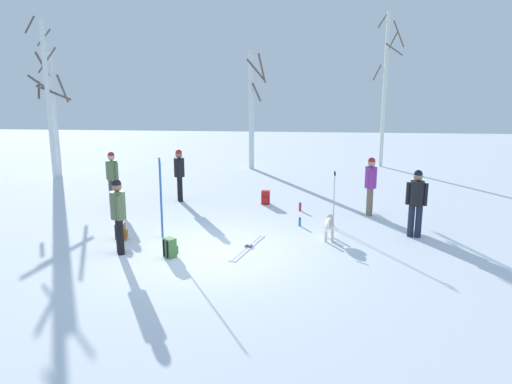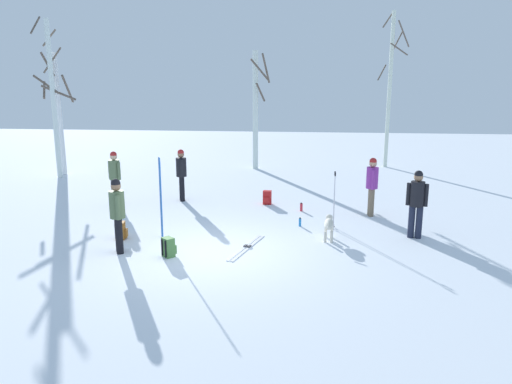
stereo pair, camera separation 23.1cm
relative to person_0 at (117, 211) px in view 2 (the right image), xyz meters
The scene contains 19 objects.
ground_plane 2.37m from the person_0, ahead, with size 60.00×60.00×0.00m, color white.
person_0 is the anchor object (origin of this frame).
person_1 7.23m from the person_0, 33.00° to the left, with size 0.34×0.52×1.72m.
person_2 4.77m from the person_0, 113.72° to the left, with size 0.48×0.34×1.72m.
person_3 5.12m from the person_0, 89.39° to the left, with size 0.34×0.49×1.72m.
person_4 7.18m from the person_0, 15.44° to the left, with size 0.51×0.34×1.72m.
dog 5.04m from the person_0, 17.62° to the left, with size 0.25×0.90×0.57m.
ski_pair_planted_0 1.35m from the person_0, 62.36° to the left, with size 0.10×0.13×2.04m.
ski_pair_lying_0 3.07m from the person_0, 12.88° to the left, with size 0.66×1.93×0.05m.
ski_poles_0 5.52m from the person_0, 26.77° to the left, with size 0.07×0.26×1.54m.
backpack_0 1.43m from the person_0, ahead, with size 0.34×0.35×0.44m.
backpack_1 1.26m from the person_0, 110.36° to the left, with size 0.32×0.29×0.44m.
backpack_2 5.81m from the person_0, 59.62° to the left, with size 0.27×0.29×0.44m.
water_bottle_0 5.90m from the person_0, 46.27° to the left, with size 0.08×0.08×0.26m.
water_bottle_1 4.87m from the person_0, 32.65° to the left, with size 0.07×0.07×0.24m.
birch_tree_0 11.26m from the person_0, 124.57° to the left, with size 1.65×1.48×5.10m.
birch_tree_1 10.74m from the person_0, 125.72° to the left, with size 0.83×1.01×6.45m.
birch_tree_2 11.98m from the person_0, 81.54° to the left, with size 0.81×1.06×5.28m.
birch_tree_3 15.34m from the person_0, 59.01° to the left, with size 1.38×1.38×7.02m.
Camera 2 is at (2.18, -10.16, 3.71)m, focal length 33.39 mm.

